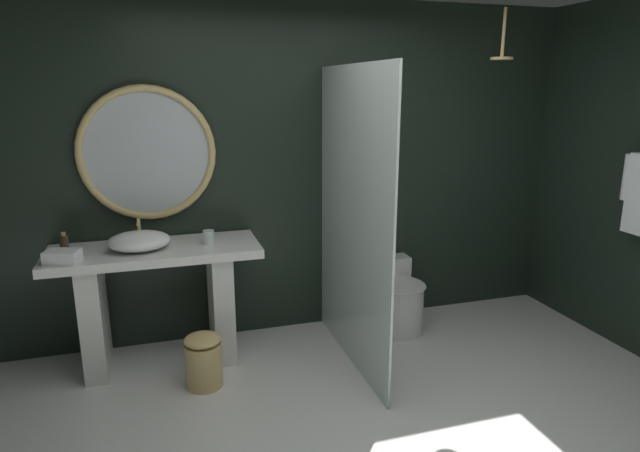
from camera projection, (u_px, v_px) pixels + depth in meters
back_wall_panel at (293, 171)px, 4.28m from camera, size 4.80×0.10×2.60m
vanity_counter at (158, 292)px, 3.83m from camera, size 1.44×0.57×0.87m
vessel_sink at (139, 241)px, 3.67m from camera, size 0.42×0.34×0.18m
tumbler_cup at (209, 237)px, 3.81m from camera, size 0.08×0.08×0.10m
soap_dispenser at (64, 244)px, 3.61m from camera, size 0.06×0.06×0.14m
round_wall_mirror at (148, 154)px, 3.84m from camera, size 0.96×0.05×0.96m
shower_glass_panel at (353, 221)px, 3.73m from camera, size 0.02×1.37×2.09m
rain_shower_head at (502, 52)px, 3.93m from camera, size 0.16×0.16×0.36m
toilet at (395, 299)px, 4.44m from camera, size 0.42×0.60×0.55m
waste_bin at (204, 360)px, 3.58m from camera, size 0.24×0.24×0.37m
folded_hand_towel at (62, 257)px, 3.41m from camera, size 0.23×0.19×0.08m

